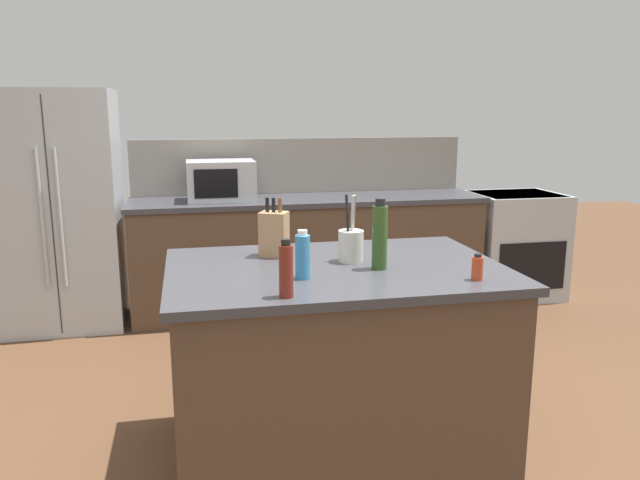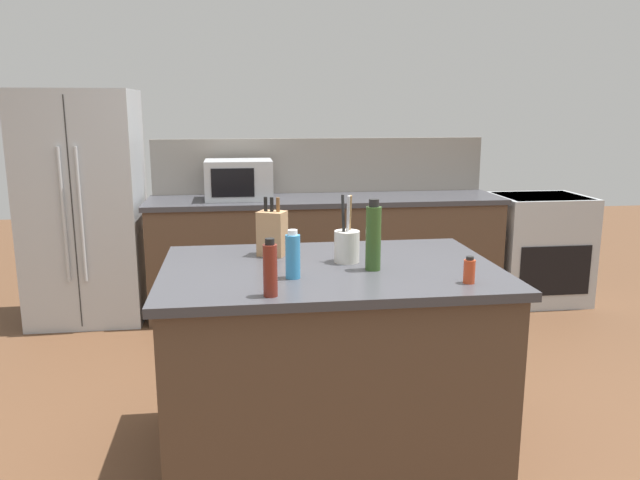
% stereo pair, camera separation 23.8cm
% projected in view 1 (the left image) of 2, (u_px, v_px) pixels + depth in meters
% --- Properties ---
extents(ground_plane, '(14.00, 14.00, 0.00)m').
position_uv_depth(ground_plane, '(335.00, 450.00, 3.08)').
color(ground_plane, brown).
extents(back_counter_run, '(2.86, 0.66, 0.94)m').
position_uv_depth(back_counter_run, '(309.00, 254.00, 5.14)').
color(back_counter_run, '#4C3828').
rests_on(back_counter_run, ground_plane).
extents(wall_backsplash, '(2.82, 0.03, 0.46)m').
position_uv_depth(wall_backsplash, '(301.00, 166.00, 5.30)').
color(wall_backsplash, gray).
rests_on(wall_backsplash, back_counter_run).
extents(kitchen_island, '(1.54, 1.05, 0.94)m').
position_uv_depth(kitchen_island, '(335.00, 361.00, 2.98)').
color(kitchen_island, '#4C3828').
rests_on(kitchen_island, ground_plane).
extents(refrigerator, '(0.85, 0.75, 1.79)m').
position_uv_depth(refrigerator, '(61.00, 210.00, 4.71)').
color(refrigerator, '#ADB2B7').
rests_on(refrigerator, ground_plane).
extents(range_oven, '(0.76, 0.65, 0.92)m').
position_uv_depth(range_oven, '(514.00, 244.00, 5.52)').
color(range_oven, '#ADB2B7').
rests_on(range_oven, ground_plane).
extents(microwave, '(0.52, 0.39, 0.31)m').
position_uv_depth(microwave, '(221.00, 181.00, 4.87)').
color(microwave, '#ADB2B7').
rests_on(microwave, back_counter_run).
extents(knife_block, '(0.16, 0.15, 0.29)m').
position_uv_depth(knife_block, '(274.00, 234.00, 3.05)').
color(knife_block, '#A87C54').
rests_on(knife_block, kitchen_island).
extents(utensil_crock, '(0.12, 0.12, 0.32)m').
position_uv_depth(utensil_crock, '(351.00, 245.00, 2.95)').
color(utensil_crock, beige).
rests_on(utensil_crock, kitchen_island).
extents(vinegar_bottle, '(0.06, 0.06, 0.23)m').
position_uv_depth(vinegar_bottle, '(286.00, 270.00, 2.39)').
color(vinegar_bottle, maroon).
rests_on(vinegar_bottle, kitchen_island).
extents(olive_oil_bottle, '(0.07, 0.07, 0.32)m').
position_uv_depth(olive_oil_bottle, '(380.00, 236.00, 2.80)').
color(olive_oil_bottle, '#2D4C1E').
rests_on(olive_oil_bottle, kitchen_island).
extents(dish_soap_bottle, '(0.06, 0.06, 0.21)m').
position_uv_depth(dish_soap_bottle, '(303.00, 256.00, 2.65)').
color(dish_soap_bottle, '#3384BC').
rests_on(dish_soap_bottle, kitchen_island).
extents(spice_jar_paprika, '(0.05, 0.05, 0.11)m').
position_uv_depth(spice_jar_paprika, '(477.00, 268.00, 2.64)').
color(spice_jar_paprika, '#B73D1E').
rests_on(spice_jar_paprika, kitchen_island).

